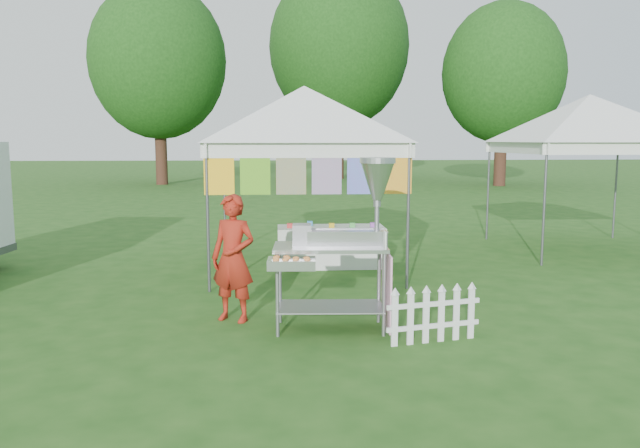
{
  "coord_description": "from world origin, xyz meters",
  "views": [
    {
      "loc": [
        -0.45,
        -6.65,
        2.14
      ],
      "look_at": [
        0.08,
        1.03,
        1.1
      ],
      "focal_mm": 35.0,
      "sensor_mm": 36.0,
      "label": 1
    }
  ],
  "objects": [
    {
      "name": "ground",
      "position": [
        0.0,
        0.0,
        0.0
      ],
      "size": [
        120.0,
        120.0,
        0.0
      ],
      "primitive_type": "plane",
      "color": "#204C15",
      "rests_on": "ground"
    },
    {
      "name": "canopy_main",
      "position": [
        0.0,
        3.49,
        2.99
      ],
      "size": [
        4.24,
        4.24,
        3.45
      ],
      "color": "#59595E",
      "rests_on": "ground"
    },
    {
      "name": "canopy_right",
      "position": [
        5.5,
        5.0,
        2.99
      ],
      "size": [
        4.24,
        4.24,
        3.45
      ],
      "color": "#59595E",
      "rests_on": "ground"
    },
    {
      "name": "tree_left",
      "position": [
        -6.0,
        24.0,
        5.83
      ],
      "size": [
        6.4,
        6.4,
        9.53
      ],
      "color": "#321A12",
      "rests_on": "ground"
    },
    {
      "name": "tree_mid",
      "position": [
        3.0,
        28.0,
        7.14
      ],
      "size": [
        7.6,
        7.6,
        11.52
      ],
      "color": "#321A12",
      "rests_on": "ground"
    },
    {
      "name": "tree_right",
      "position": [
        10.0,
        22.0,
        5.18
      ],
      "size": [
        5.6,
        5.6,
        8.42
      ],
      "color": "#321A12",
      "rests_on": "ground"
    },
    {
      "name": "donut_cart",
      "position": [
        0.35,
        0.19,
        1.15
      ],
      "size": [
        1.44,
        0.91,
        1.95
      ],
      "rotation": [
        0.0,
        0.0,
        -0.06
      ],
      "color": "gray",
      "rests_on": "ground"
    },
    {
      "name": "vendor",
      "position": [
        -0.97,
        0.63,
        0.76
      ],
      "size": [
        0.65,
        0.56,
        1.51
      ],
      "primitive_type": "imported",
      "rotation": [
        0.0,
        0.0,
        -0.44
      ],
      "color": "maroon",
      "rests_on": "ground"
    },
    {
      "name": "picket_fence",
      "position": [
        1.2,
        -0.34,
        0.29
      ],
      "size": [
        1.06,
        0.27,
        0.56
      ],
      "rotation": [
        0.0,
        0.0,
        0.23
      ],
      "color": "white",
      "rests_on": "ground"
    },
    {
      "name": "display_table",
      "position": [
        0.46,
        3.76,
        0.34
      ],
      "size": [
        1.8,
        0.7,
        0.68
      ],
      "primitive_type": "cube",
      "color": "white",
      "rests_on": "ground"
    }
  ]
}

